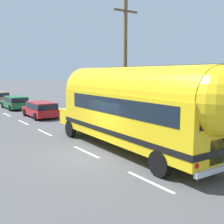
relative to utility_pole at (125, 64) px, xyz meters
name	(u,v)px	position (x,y,z in m)	size (l,w,h in m)	color
ground_plane	(94,155)	(-4.56, -3.56, -4.42)	(300.00, 300.00, 0.00)	#4C4C4F
lane_markings	(47,116)	(-1.88, 8.94, -4.42)	(3.93, 80.00, 0.01)	silver
sidewalk_slab	(81,117)	(0.15, 6.44, -4.35)	(1.81, 90.00, 0.15)	#9E9B93
utility_pole	(125,64)	(0.00, 0.00, 0.00)	(1.80, 0.24, 8.50)	brown
painted_bus	(136,106)	(-2.68, -4.37, -2.12)	(2.81, 12.31, 4.12)	yellow
car_lead	(41,108)	(-2.54, 8.66, -3.63)	(2.05, 4.41, 1.37)	#A5191E
car_second	(15,102)	(-2.72, 15.78, -3.63)	(2.00, 4.62, 1.37)	#196633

